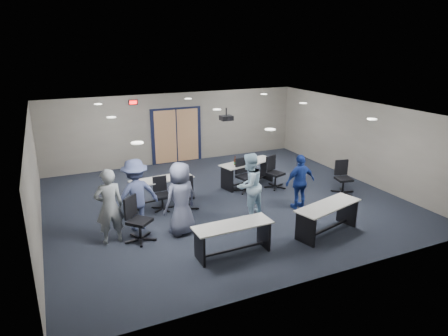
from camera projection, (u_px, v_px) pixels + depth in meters
name	position (u px, v px, depth m)	size (l,w,h in m)	color
floor	(224.00, 201.00, 11.93)	(10.00, 10.00, 0.00)	black
back_wall	(176.00, 128.00, 15.42)	(10.00, 0.04, 2.70)	slate
front_wall	(321.00, 217.00, 7.62)	(10.00, 0.04, 2.70)	slate
left_wall	(34.00, 182.00, 9.55)	(0.04, 9.00, 2.70)	slate
right_wall	(358.00, 141.00, 13.49)	(0.04, 9.00, 2.70)	slate
ceiling	(224.00, 111.00, 11.11)	(10.00, 9.00, 0.04)	white
double_door	(177.00, 136.00, 15.48)	(2.00, 0.07, 2.20)	black
exit_sign	(133.00, 102.00, 14.41)	(0.32, 0.07, 0.18)	black
ceiling_projector	(226.00, 118.00, 11.75)	(0.35, 0.32, 0.37)	black
ceiling_can_lights	(220.00, 111.00, 11.33)	(6.24, 5.74, 0.02)	white
table_front_left	(233.00, 234.00, 8.82)	(1.80, 0.62, 0.73)	beige
table_front_right	(328.00, 214.00, 9.78)	(1.97, 1.09, 0.76)	beige
table_back_left	(162.00, 186.00, 11.68)	(1.88, 0.77, 0.87)	beige
table_back_right	(247.00, 169.00, 13.12)	(2.04, 1.07, 1.08)	beige
chair_back_a	(162.00, 194.00, 11.19)	(0.59, 0.59, 0.93)	black
chair_back_b	(187.00, 194.00, 11.14)	(0.60, 0.60, 0.95)	black
chair_back_c	(246.00, 176.00, 12.53)	(0.66, 0.66, 1.06)	black
chair_back_d	(276.00, 172.00, 12.85)	(0.66, 0.66, 1.05)	black
chair_loose_left	(139.00, 220.00, 9.40)	(0.69, 0.69, 1.09)	black
chair_loose_right	(344.00, 178.00, 12.37)	(0.65, 0.65, 1.03)	black
person_gray	(109.00, 207.00, 9.21)	(0.67, 0.44, 1.83)	gray
person_plaid	(181.00, 199.00, 9.67)	(0.89, 0.58, 1.83)	#535872
person_lightblue	(249.00, 185.00, 10.65)	(0.86, 0.67, 1.77)	#C0E8FF
person_navy	(300.00, 182.00, 11.21)	(0.92, 0.38, 1.58)	navy
person_back	(136.00, 195.00, 9.93)	(1.18, 0.68, 1.83)	#485381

